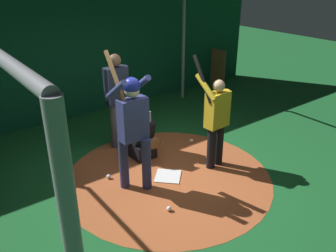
% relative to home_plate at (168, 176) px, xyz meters
% --- Properties ---
extents(ground_plane, '(26.72, 26.72, 0.00)m').
position_rel_home_plate_xyz_m(ground_plane, '(0.00, 0.00, -0.01)').
color(ground_plane, '#195B28').
extents(dirt_circle, '(3.48, 3.48, 0.01)m').
position_rel_home_plate_xyz_m(dirt_circle, '(0.00, 0.00, -0.01)').
color(dirt_circle, '#AD562D').
rests_on(dirt_circle, ground).
extents(home_plate, '(0.59, 0.59, 0.01)m').
position_rel_home_plate_xyz_m(home_plate, '(0.00, 0.00, 0.00)').
color(home_plate, white).
rests_on(home_plate, dirt_circle).
extents(batter, '(0.68, 0.49, 2.17)m').
position_rel_home_plate_xyz_m(batter, '(-0.08, -0.60, 1.12)').
color(batter, navy).
rests_on(batter, ground).
extents(catcher, '(0.58, 0.40, 0.96)m').
position_rel_home_plate_xyz_m(catcher, '(-0.80, 0.04, 0.36)').
color(catcher, black).
rests_on(catcher, ground).
extents(umpire, '(0.23, 0.49, 1.84)m').
position_rel_home_plate_xyz_m(umpire, '(-1.50, -0.07, 1.03)').
color(umpire, '#4C4C51').
rests_on(umpire, ground).
extents(visitor, '(0.54, 0.51, 1.98)m').
position_rel_home_plate_xyz_m(visitor, '(0.19, 0.88, 0.91)').
color(visitor, black).
rests_on(visitor, ground).
extents(back_wall, '(0.23, 10.72, 3.34)m').
position_rel_home_plate_xyz_m(back_wall, '(-3.55, 0.00, 1.67)').
color(back_wall, '#0F472D').
rests_on(back_wall, ground).
extents(cage_frame, '(5.94, 5.50, 2.92)m').
position_rel_home_plate_xyz_m(cage_frame, '(0.00, 0.00, 2.06)').
color(cage_frame, gray).
rests_on(cage_frame, ground).
extents(bat_rack, '(0.82, 0.17, 1.05)m').
position_rel_home_plate_xyz_m(bat_rack, '(-3.30, 4.27, 0.48)').
color(bat_rack, olive).
rests_on(bat_rack, ground).
extents(baseball_0, '(0.07, 0.07, 0.07)m').
position_rel_home_plate_xyz_m(baseball_0, '(-0.73, 1.15, 0.03)').
color(baseball_0, white).
rests_on(baseball_0, dirt_circle).
extents(baseball_1, '(0.07, 0.07, 0.07)m').
position_rel_home_plate_xyz_m(baseball_1, '(-0.55, -0.83, 0.03)').
color(baseball_1, white).
rests_on(baseball_1, dirt_circle).
extents(baseball_2, '(0.07, 0.07, 0.07)m').
position_rel_home_plate_xyz_m(baseball_2, '(0.74, -0.54, 0.03)').
color(baseball_2, white).
rests_on(baseball_2, dirt_circle).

